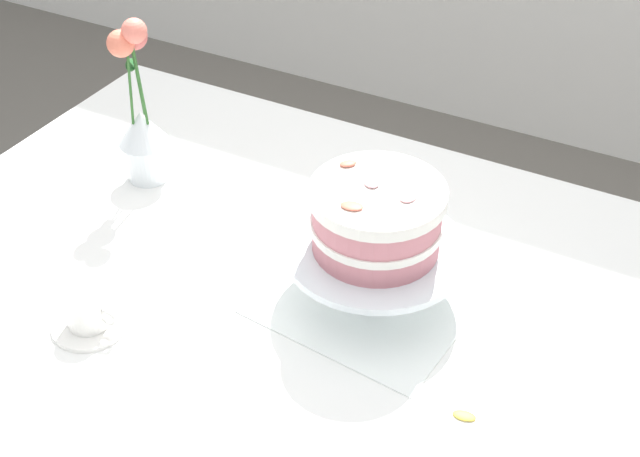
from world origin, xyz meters
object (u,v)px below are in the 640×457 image
(layer_cake, at_px, (377,218))
(flower_vase, at_px, (141,119))
(cake_stand, at_px, (375,255))
(teacup, at_px, (88,314))
(dining_table, at_px, (281,327))

(layer_cake, distance_m, flower_vase, 0.54)
(layer_cake, bearing_deg, cake_stand, 42.16)
(flower_vase, xyz_separation_m, teacup, (0.17, -0.38, -0.10))
(flower_vase, bearing_deg, teacup, -65.26)
(layer_cake, xyz_separation_m, teacup, (-0.36, -0.28, -0.13))
(dining_table, distance_m, teacup, 0.33)
(dining_table, relative_size, flower_vase, 4.23)
(teacup, bearing_deg, flower_vase, 114.74)
(cake_stand, xyz_separation_m, flower_vase, (-0.53, 0.10, 0.05))
(layer_cake, relative_size, teacup, 1.74)
(flower_vase, bearing_deg, dining_table, -22.45)
(dining_table, xyz_separation_m, layer_cake, (0.14, 0.06, 0.25))
(dining_table, height_order, flower_vase, flower_vase)
(cake_stand, height_order, teacup, cake_stand)
(dining_table, height_order, layer_cake, layer_cake)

